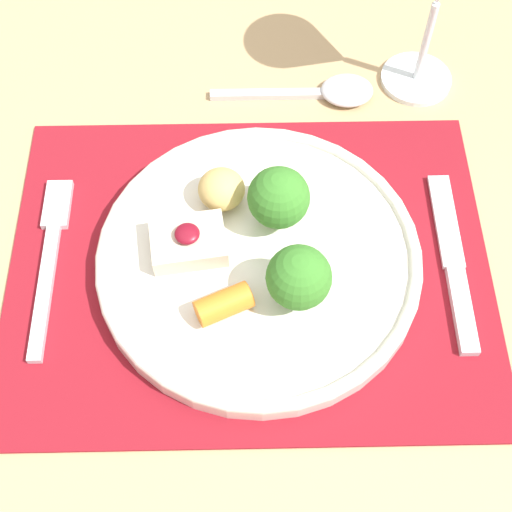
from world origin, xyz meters
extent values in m
plane|color=gray|center=(0.00, 0.00, 0.00)|extent=(8.00, 8.00, 0.00)
cube|color=tan|center=(0.00, 0.00, 0.74)|extent=(1.29, 0.97, 0.03)
cube|color=maroon|center=(0.00, 0.00, 0.76)|extent=(0.43, 0.33, 0.00)
cylinder|color=silver|center=(0.01, 0.00, 0.77)|extent=(0.29, 0.29, 0.02)
torus|color=silver|center=(0.01, 0.00, 0.78)|extent=(0.29, 0.29, 0.01)
cube|color=beige|center=(-0.05, 0.01, 0.79)|extent=(0.07, 0.06, 0.02)
ellipsoid|color=maroon|center=(-0.05, 0.01, 0.80)|extent=(0.02, 0.02, 0.01)
cylinder|color=#84B256|center=(0.04, -0.04, 0.78)|extent=(0.01, 0.01, 0.02)
sphere|color=#387A28|center=(0.04, -0.04, 0.81)|extent=(0.05, 0.05, 0.05)
cylinder|color=#84B256|center=(0.03, 0.04, 0.78)|extent=(0.01, 0.01, 0.02)
sphere|color=#387A28|center=(0.03, 0.04, 0.81)|extent=(0.05, 0.05, 0.05)
cylinder|color=orange|center=(-0.02, -0.05, 0.79)|extent=(0.05, 0.04, 0.02)
ellipsoid|color=tan|center=(-0.02, 0.06, 0.79)|extent=(0.05, 0.05, 0.03)
cube|color=silver|center=(-0.18, -0.03, 0.76)|extent=(0.01, 0.13, 0.01)
cube|color=silver|center=(-0.18, 0.07, 0.76)|extent=(0.02, 0.05, 0.01)
cube|color=silver|center=(0.18, -0.05, 0.76)|extent=(0.02, 0.08, 0.01)
cube|color=silver|center=(0.18, 0.04, 0.76)|extent=(0.02, 0.10, 0.00)
cube|color=silver|center=(0.02, 0.20, 0.76)|extent=(0.12, 0.01, 0.01)
ellipsoid|color=silver|center=(0.10, 0.20, 0.76)|extent=(0.05, 0.05, 0.02)
cylinder|color=white|center=(0.18, 0.22, 0.76)|extent=(0.07, 0.07, 0.01)
cylinder|color=white|center=(0.18, 0.22, 0.81)|extent=(0.01, 0.01, 0.09)
camera|label=1|loc=(0.00, -0.32, 1.31)|focal=50.00mm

